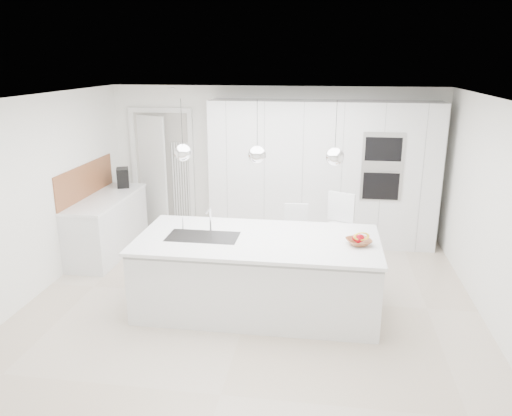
# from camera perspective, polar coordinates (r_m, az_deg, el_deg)

# --- Properties ---
(floor) EXTENTS (5.50, 5.50, 0.00)m
(floor) POSITION_cam_1_polar(r_m,az_deg,el_deg) (6.47, -0.39, -10.14)
(floor) COLOR beige
(floor) RESTS_ON ground
(wall_back) EXTENTS (5.50, 0.00, 5.50)m
(wall_back) POSITION_cam_1_polar(r_m,az_deg,el_deg) (8.42, 2.15, 5.25)
(wall_back) COLOR white
(wall_back) RESTS_ON ground
(wall_left) EXTENTS (0.00, 5.00, 5.00)m
(wall_left) POSITION_cam_1_polar(r_m,az_deg,el_deg) (6.96, -23.42, 1.41)
(wall_left) COLOR white
(wall_left) RESTS_ON ground
(ceiling) EXTENTS (5.50, 5.50, 0.00)m
(ceiling) POSITION_cam_1_polar(r_m,az_deg,el_deg) (5.78, -0.44, 12.53)
(ceiling) COLOR white
(ceiling) RESTS_ON wall_back
(tall_cabinets) EXTENTS (3.60, 0.60, 2.30)m
(tall_cabinets) POSITION_cam_1_polar(r_m,az_deg,el_deg) (8.10, 7.56, 3.94)
(tall_cabinets) COLOR white
(tall_cabinets) RESTS_ON floor
(oven_stack) EXTENTS (0.62, 0.04, 1.05)m
(oven_stack) POSITION_cam_1_polar(r_m,az_deg,el_deg) (7.80, 14.22, 4.58)
(oven_stack) COLOR #A5A5A8
(oven_stack) RESTS_ON tall_cabinets
(doorway_frame) EXTENTS (1.11, 0.08, 2.13)m
(doorway_frame) POSITION_cam_1_polar(r_m,az_deg,el_deg) (8.85, -10.57, 4.06)
(doorway_frame) COLOR white
(doorway_frame) RESTS_ON floor
(hallway_door) EXTENTS (0.76, 0.38, 2.00)m
(hallway_door) POSITION_cam_1_polar(r_m,az_deg,el_deg) (8.89, -12.19, 3.89)
(hallway_door) COLOR white
(hallway_door) RESTS_ON floor
(radiator) EXTENTS (0.32, 0.04, 1.40)m
(radiator) POSITION_cam_1_polar(r_m,az_deg,el_deg) (8.79, -8.55, 2.89)
(radiator) COLOR white
(radiator) RESTS_ON floor
(left_base_cabinets) EXTENTS (0.60, 1.80, 0.86)m
(left_base_cabinets) POSITION_cam_1_polar(r_m,az_deg,el_deg) (8.05, -16.57, -2.02)
(left_base_cabinets) COLOR white
(left_base_cabinets) RESTS_ON floor
(left_worktop) EXTENTS (0.62, 1.82, 0.04)m
(left_worktop) POSITION_cam_1_polar(r_m,az_deg,el_deg) (7.93, -16.84, 1.06)
(left_worktop) COLOR white
(left_worktop) RESTS_ON left_base_cabinets
(oak_backsplash) EXTENTS (0.02, 1.80, 0.50)m
(oak_backsplash) POSITION_cam_1_polar(r_m,az_deg,el_deg) (7.99, -18.88, 2.99)
(oak_backsplash) COLOR #9C623F
(oak_backsplash) RESTS_ON wall_left
(island_base) EXTENTS (2.80, 1.20, 0.86)m
(island_base) POSITION_cam_1_polar(r_m,az_deg,el_deg) (6.00, 0.13, -7.82)
(island_base) COLOR white
(island_base) RESTS_ON floor
(island_worktop) EXTENTS (2.84, 1.40, 0.04)m
(island_worktop) POSITION_cam_1_polar(r_m,az_deg,el_deg) (5.87, 0.20, -3.63)
(island_worktop) COLOR white
(island_worktop) RESTS_ON island_base
(island_sink) EXTENTS (0.84, 0.44, 0.18)m
(island_sink) POSITION_cam_1_polar(r_m,az_deg,el_deg) (5.97, -6.08, -4.00)
(island_sink) COLOR #3F3F42
(island_sink) RESTS_ON island_worktop
(island_tap) EXTENTS (0.02, 0.02, 0.30)m
(island_tap) POSITION_cam_1_polar(r_m,az_deg,el_deg) (6.06, -5.22, -1.33)
(island_tap) COLOR white
(island_tap) RESTS_ON island_worktop
(pendant_left) EXTENTS (0.20, 0.20, 0.20)m
(pendant_left) POSITION_cam_1_polar(r_m,az_deg,el_deg) (5.73, -8.36, 6.27)
(pendant_left) COLOR white
(pendant_left) RESTS_ON ceiling
(pendant_mid) EXTENTS (0.20, 0.20, 0.20)m
(pendant_mid) POSITION_cam_1_polar(r_m,az_deg,el_deg) (5.55, 0.14, 6.11)
(pendant_mid) COLOR white
(pendant_mid) RESTS_ON ceiling
(pendant_right) EXTENTS (0.20, 0.20, 0.20)m
(pendant_right) POSITION_cam_1_polar(r_m,az_deg,el_deg) (5.50, 8.98, 5.80)
(pendant_right) COLOR white
(pendant_right) RESTS_ON ceiling
(fruit_bowl) EXTENTS (0.36, 0.36, 0.07)m
(fruit_bowl) POSITION_cam_1_polar(r_m,az_deg,el_deg) (5.76, 11.66, -3.82)
(fruit_bowl) COLOR #9C623F
(fruit_bowl) RESTS_ON island_worktop
(espresso_machine) EXTENTS (0.28, 0.34, 0.31)m
(espresso_machine) POSITION_cam_1_polar(r_m,az_deg,el_deg) (8.46, -14.98, 3.39)
(espresso_machine) COLOR black
(espresso_machine) RESTS_ON left_worktop
(bar_stool_left) EXTENTS (0.37, 0.49, 1.02)m
(bar_stool_left) POSITION_cam_1_polar(r_m,az_deg,el_deg) (6.84, 4.46, -3.98)
(bar_stool_left) COLOR white
(bar_stool_left) RESTS_ON floor
(bar_stool_right) EXTENTS (0.59, 0.66, 1.20)m
(bar_stool_right) POSITION_cam_1_polar(r_m,az_deg,el_deg) (6.77, 9.58, -3.59)
(bar_stool_right) COLOR white
(bar_stool_right) RESTS_ON floor
(apple_a) EXTENTS (0.09, 0.09, 0.09)m
(apple_a) POSITION_cam_1_polar(r_m,az_deg,el_deg) (5.77, 11.83, -3.38)
(apple_a) COLOR red
(apple_a) RESTS_ON fruit_bowl
(apple_b) EXTENTS (0.08, 0.08, 0.08)m
(apple_b) POSITION_cam_1_polar(r_m,az_deg,el_deg) (5.78, 11.34, -3.34)
(apple_b) COLOR red
(apple_b) RESTS_ON fruit_bowl
(apple_c) EXTENTS (0.08, 0.08, 0.08)m
(apple_c) POSITION_cam_1_polar(r_m,az_deg,el_deg) (5.73, 11.61, -3.56)
(apple_c) COLOR red
(apple_c) RESTS_ON fruit_bowl
(banana_bunch) EXTENTS (0.22, 0.16, 0.19)m
(banana_bunch) POSITION_cam_1_polar(r_m,az_deg,el_deg) (5.72, 11.96, -3.21)
(banana_bunch) COLOR yellow
(banana_bunch) RESTS_ON fruit_bowl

